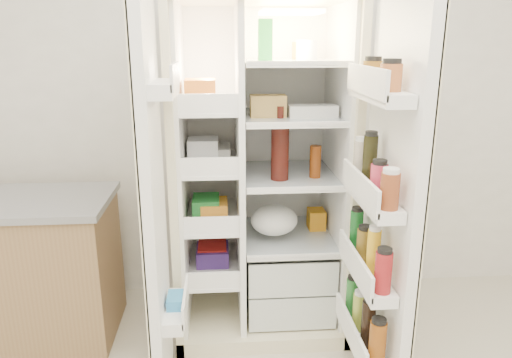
{
  "coord_description": "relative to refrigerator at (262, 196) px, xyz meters",
  "views": [
    {
      "loc": [
        -0.21,
        -0.92,
        1.59
      ],
      "look_at": [
        -0.05,
        1.25,
        0.96
      ],
      "focal_mm": 34.0,
      "sensor_mm": 36.0,
      "label": 1
    }
  ],
  "objects": [
    {
      "name": "wall_back",
      "position": [
        -0.02,
        0.35,
        0.61
      ],
      "size": [
        4.0,
        0.02,
        2.7
      ],
      "primitive_type": "cube",
      "color": "white",
      "rests_on": "floor"
    },
    {
      "name": "refrigerator",
      "position": [
        0.0,
        0.0,
        0.0
      ],
      "size": [
        0.92,
        0.7,
        1.8
      ],
      "color": "beige",
      "rests_on": "floor"
    },
    {
      "name": "freezer_door",
      "position": [
        -0.51,
        -0.6,
        0.15
      ],
      "size": [
        0.15,
        0.4,
        1.72
      ],
      "color": "white",
      "rests_on": "floor"
    },
    {
      "name": "fridge_door",
      "position": [
        0.47,
        -0.69,
        0.13
      ],
      "size": [
        0.17,
        0.58,
        1.72
      ],
      "color": "white",
      "rests_on": "floor"
    },
    {
      "name": "kitchen_counter",
      "position": [
        -1.36,
        -0.11,
        -0.34
      ],
      "size": [
        1.09,
        0.58,
        0.79
      ],
      "color": "olive",
      "rests_on": "floor"
    }
  ]
}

